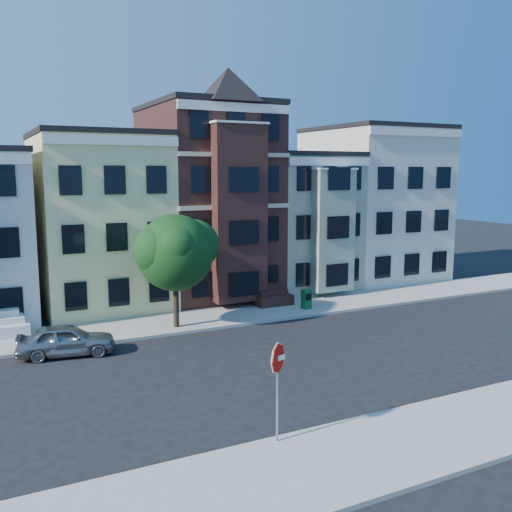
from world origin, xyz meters
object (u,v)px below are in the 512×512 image
stop_sign (277,386)px  street_tree (175,258)px  newspaper_box (306,299)px  parked_car (66,340)px

stop_sign → street_tree: bearing=68.3°
newspaper_box → stop_sign: bearing=-128.2°
parked_car → street_tree: bearing=-62.7°
parked_car → newspaper_box: size_ratio=3.75×
street_tree → stop_sign: street_tree is taller
street_tree → stop_sign: (-1.43, -13.29, -1.87)m
newspaper_box → stop_sign: size_ratio=0.33×
newspaper_box → parked_car: bearing=-174.7°
parked_car → newspaper_box: 13.89m
parked_car → stop_sign: size_ratio=1.23×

